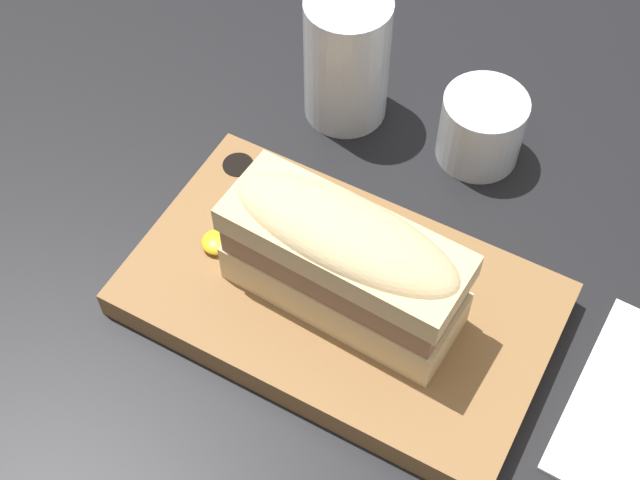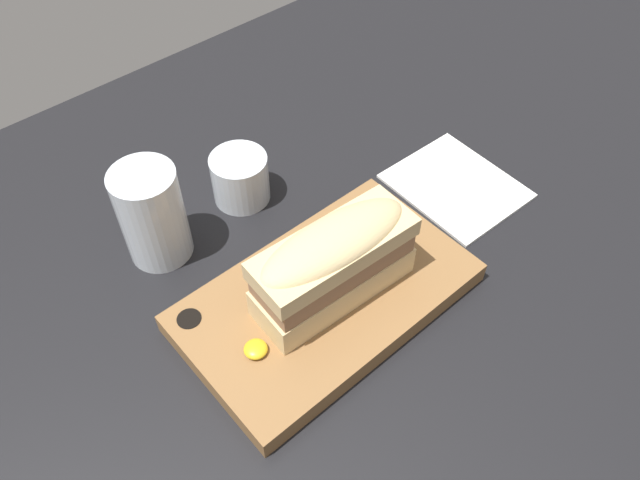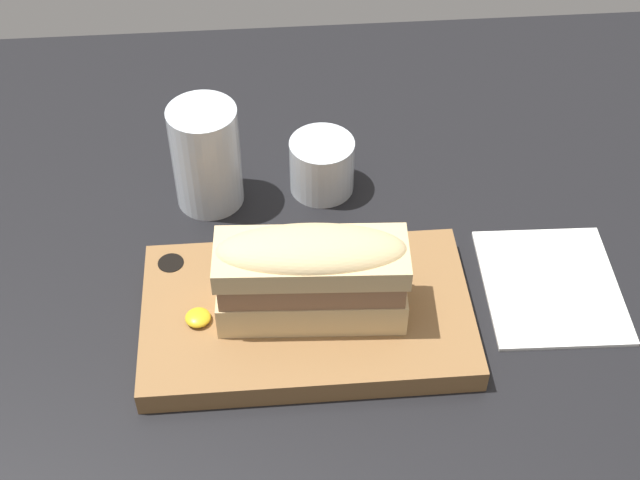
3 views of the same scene
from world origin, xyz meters
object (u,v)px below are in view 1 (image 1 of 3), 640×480
at_px(sandwich, 344,259).
at_px(wine_glass, 481,131).
at_px(water_glass, 347,66).
at_px(serving_board, 340,298).

bearing_deg(sandwich, wine_glass, 82.68).
bearing_deg(wine_glass, sandwich, -97.32).
height_order(water_glass, wine_glass, water_glass).
bearing_deg(serving_board, water_glass, 116.65).
distance_m(serving_board, water_glass, 0.22).
bearing_deg(sandwich, serving_board, 130.33).
height_order(serving_board, sandwich, sandwich).
xyz_separation_m(serving_board, water_glass, (-0.10, 0.20, 0.04)).
xyz_separation_m(serving_board, sandwich, (0.01, -0.01, 0.07)).
distance_m(water_glass, wine_glass, 0.13).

